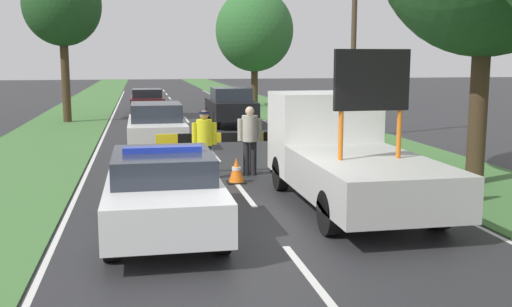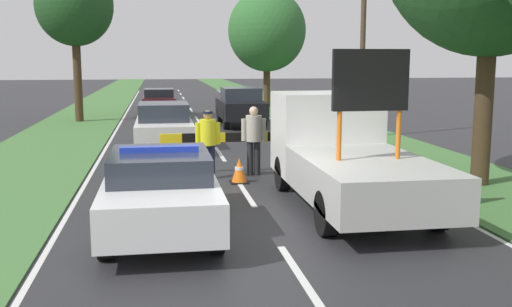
# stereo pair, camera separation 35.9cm
# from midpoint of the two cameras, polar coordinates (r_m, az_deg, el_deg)

# --- Properties ---
(ground_plane) EXTENTS (160.00, 160.00, 0.00)m
(ground_plane) POSITION_cam_midpoint_polar(r_m,az_deg,el_deg) (10.93, 0.39, -6.94)
(ground_plane) COLOR #28282B
(lane_markings) EXTENTS (7.50, 64.28, 0.01)m
(lane_markings) POSITION_cam_midpoint_polar(r_m,az_deg,el_deg) (26.86, -6.48, 2.54)
(lane_markings) COLOR silver
(lane_markings) RESTS_ON ground
(grass_verge_left) EXTENTS (3.73, 120.00, 0.03)m
(grass_verge_left) POSITION_cam_midpoint_polar(r_m,az_deg,el_deg) (30.66, -17.67, 3.00)
(grass_verge_left) COLOR #427038
(grass_verge_left) RESTS_ON ground
(grass_verge_right) EXTENTS (3.73, 120.00, 0.03)m
(grass_verge_right) POSITION_cam_midpoint_polar(r_m,az_deg,el_deg) (31.42, 3.35, 3.54)
(grass_verge_right) COLOR #427038
(grass_verge_right) RESTS_ON ground
(police_car) EXTENTS (1.91, 4.72, 1.52)m
(police_car) POSITION_cam_midpoint_polar(r_m,az_deg,el_deg) (10.61, -9.81, -3.39)
(police_car) COLOR white
(police_car) RESTS_ON ground
(work_truck) EXTENTS (2.27, 5.71, 3.18)m
(work_truck) POSITION_cam_midpoint_polar(r_m,az_deg,el_deg) (12.61, 7.53, 0.04)
(work_truck) COLOR white
(work_truck) RESTS_ON ground
(road_barrier) EXTENTS (3.40, 0.08, 1.08)m
(road_barrier) POSITION_cam_midpoint_polar(r_m,az_deg,el_deg) (15.77, -4.00, 1.32)
(road_barrier) COLOR black
(road_barrier) RESTS_ON ground
(police_officer) EXTENTS (0.62, 0.40, 1.74)m
(police_officer) POSITION_cam_midpoint_polar(r_m,az_deg,el_deg) (15.01, -5.62, 1.42)
(police_officer) COLOR #191E38
(police_officer) RESTS_ON ground
(pedestrian_civilian) EXTENTS (0.64, 0.41, 1.79)m
(pedestrian_civilian) POSITION_cam_midpoint_polar(r_m,az_deg,el_deg) (15.47, -1.26, 1.76)
(pedestrian_civilian) COLOR #232326
(pedestrian_civilian) RESTS_ON ground
(traffic_cone_near_police) EXTENTS (0.45, 0.45, 0.62)m
(traffic_cone_near_police) POSITION_cam_midpoint_polar(r_m,az_deg,el_deg) (14.62, -2.59, -1.63)
(traffic_cone_near_police) COLOR black
(traffic_cone_near_police) RESTS_ON ground
(traffic_cone_centre_front) EXTENTS (0.48, 0.48, 0.67)m
(traffic_cone_centre_front) POSITION_cam_midpoint_polar(r_m,az_deg,el_deg) (15.39, -10.23, -1.13)
(traffic_cone_centre_front) COLOR black
(traffic_cone_centre_front) RESTS_ON ground
(traffic_cone_near_truck) EXTENTS (0.42, 0.42, 0.58)m
(traffic_cone_near_truck) POSITION_cam_midpoint_polar(r_m,az_deg,el_deg) (17.19, 7.06, -0.16)
(traffic_cone_near_truck) COLOR black
(traffic_cone_near_truck) RESTS_ON ground
(traffic_cone_behind_barrier) EXTENTS (0.49, 0.49, 0.67)m
(traffic_cone_behind_barrier) POSITION_cam_midpoint_polar(r_m,az_deg,el_deg) (16.25, -10.54, -0.60)
(traffic_cone_behind_barrier) COLOR black
(traffic_cone_behind_barrier) RESTS_ON ground
(traffic_cone_lane_edge) EXTENTS (0.47, 0.47, 0.65)m
(traffic_cone_lane_edge) POSITION_cam_midpoint_polar(r_m,az_deg,el_deg) (14.05, -8.84, -2.10)
(traffic_cone_lane_edge) COLOR black
(traffic_cone_lane_edge) RESTS_ON ground
(queued_car_van_white) EXTENTS (1.84, 4.68, 1.55)m
(queued_car_van_white) POSITION_cam_midpoint_polar(r_m,az_deg,el_deg) (20.37, -9.97, 2.64)
(queued_car_van_white) COLOR silver
(queued_car_van_white) RESTS_ON ground
(queued_car_sedan_black) EXTENTS (1.86, 4.42, 1.72)m
(queued_car_sedan_black) POSITION_cam_midpoint_polar(r_m,az_deg,el_deg) (27.15, -2.81, 4.53)
(queued_car_sedan_black) COLOR black
(queued_car_sedan_black) RESTS_ON ground
(queued_car_wagon_maroon) EXTENTS (1.78, 4.22, 1.37)m
(queued_car_wagon_maroon) POSITION_cam_midpoint_polar(r_m,az_deg,el_deg) (33.72, -10.63, 4.98)
(queued_car_wagon_maroon) COLOR maroon
(queued_car_wagon_maroon) RESTS_ON ground
(roadside_tree_near_left) EXTENTS (4.86, 4.86, 7.30)m
(roadside_tree_near_left) POSITION_cam_midpoint_polar(r_m,az_deg,el_deg) (38.14, -0.42, 11.62)
(roadside_tree_near_left) COLOR #42301E
(roadside_tree_near_left) RESTS_ON ground
(roadside_tree_mid_left) EXTENTS (3.60, 3.60, 7.37)m
(roadside_tree_mid_left) POSITION_cam_midpoint_polar(r_m,az_deg,el_deg) (29.99, -18.33, 13.22)
(roadside_tree_mid_left) COLOR #42301E
(roadside_tree_mid_left) RESTS_ON ground
(utility_pole) EXTENTS (1.20, 0.20, 7.28)m
(utility_pole) POSITION_cam_midpoint_polar(r_m,az_deg,el_deg) (23.19, 8.85, 10.76)
(utility_pole) COLOR #473828
(utility_pole) RESTS_ON ground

